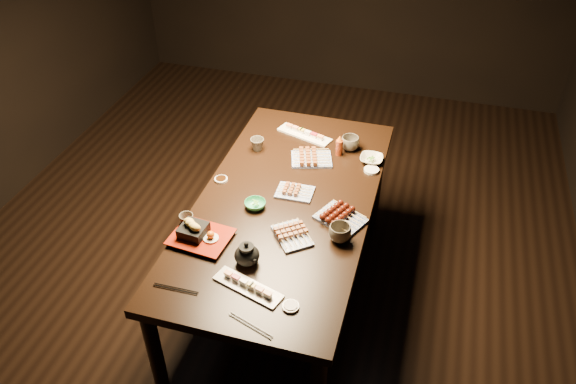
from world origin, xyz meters
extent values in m
plane|color=black|center=(0.00, 0.00, 0.00)|extent=(5.00, 5.00, 0.00)
cube|color=black|center=(0.22, -0.31, 0.38)|extent=(1.35, 1.97, 0.75)
imported|color=#349F63|center=(0.09, -0.40, 0.77)|extent=(0.15, 0.15, 0.03)
imported|color=beige|center=(0.60, 0.18, 0.77)|extent=(0.13, 0.13, 0.03)
imported|color=#514A3E|center=(-0.19, -0.63, 0.78)|extent=(0.07, 0.07, 0.07)
imported|color=#514A3E|center=(0.56, -0.52, 0.79)|extent=(0.14, 0.14, 0.09)
imported|color=#514A3E|center=(-0.07, 0.11, 0.79)|extent=(0.09, 0.09, 0.08)
imported|color=#514A3E|center=(0.46, 0.27, 0.79)|extent=(0.14, 0.14, 0.08)
cylinder|color=maroon|center=(0.41, 0.19, 0.81)|extent=(0.05, 0.05, 0.13)
cylinder|color=white|center=(-0.17, -0.23, 0.76)|extent=(0.08, 0.08, 0.01)
cylinder|color=white|center=(0.62, 0.08, 0.76)|extent=(0.09, 0.09, 0.01)
cylinder|color=white|center=(0.45, -1.00, 0.76)|extent=(0.10, 0.10, 0.01)
cylinder|color=white|center=(0.03, 0.37, 0.76)|extent=(0.09, 0.09, 0.01)
camera|label=1|loc=(0.87, -2.51, 2.60)|focal=35.00mm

